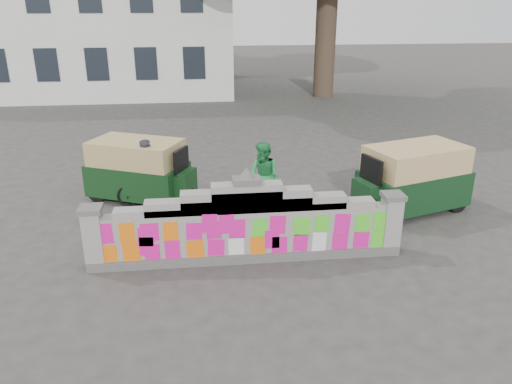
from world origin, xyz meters
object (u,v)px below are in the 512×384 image
(cyclist_bike, at_px, (150,189))
(pedestrian, at_px, (264,177))
(rickshaw_left, at_px, (140,169))
(cyclist_rider, at_px, (149,178))
(rickshaw_right, at_px, (412,178))

(cyclist_bike, relative_size, pedestrian, 0.97)
(cyclist_bike, height_order, pedestrian, pedestrian)
(cyclist_bike, xyz_separation_m, rickshaw_left, (-0.28, 0.53, 0.38))
(cyclist_rider, xyz_separation_m, pedestrian, (2.88, -0.63, 0.12))
(cyclist_bike, relative_size, rickshaw_right, 0.55)
(rickshaw_left, bearing_deg, cyclist_bike, -37.33)
(cyclist_bike, distance_m, cyclist_rider, 0.32)
(pedestrian, bearing_deg, cyclist_rider, -145.84)
(cyclist_rider, distance_m, pedestrian, 2.95)
(cyclist_bike, height_order, rickshaw_left, rickshaw_left)
(cyclist_rider, height_order, pedestrian, pedestrian)
(cyclist_bike, bearing_deg, cyclist_rider, 0.00)
(cyclist_bike, height_order, rickshaw_right, rickshaw_right)
(cyclist_bike, distance_m, rickshaw_right, 6.65)
(cyclist_bike, bearing_deg, rickshaw_right, -98.14)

